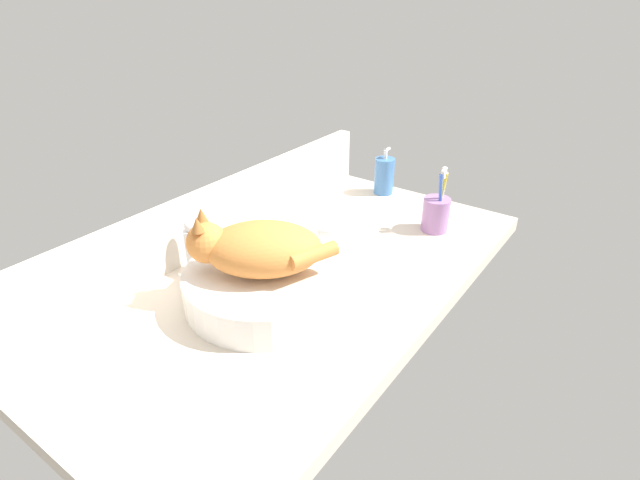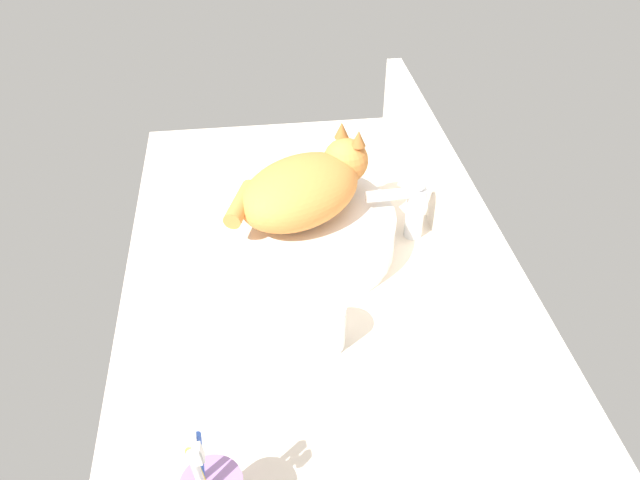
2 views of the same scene
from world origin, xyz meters
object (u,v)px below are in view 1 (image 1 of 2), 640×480
object	(u,v)px
sink_basin	(266,285)
cat	(257,248)
faucet	(195,245)
water_glass	(328,240)
toothbrush_cup	(436,213)
soap_dispenser	(384,176)

from	to	relation	value
sink_basin	cat	world-z (taller)	cat
cat	faucet	distance (cm)	21.24
sink_basin	water_glass	world-z (taller)	water_glass
sink_basin	toothbrush_cup	world-z (taller)	toothbrush_cup
sink_basin	cat	size ratio (longest dim) A/B	1.19
water_glass	cat	bearing A→B (deg)	179.71
faucet	toothbrush_cup	distance (cm)	66.38
soap_dispenser	water_glass	world-z (taller)	soap_dispenser
faucet	toothbrush_cup	size ratio (longest dim) A/B	0.73
sink_basin	soap_dispenser	size ratio (longest dim) A/B	2.38
cat	soap_dispenser	size ratio (longest dim) A/B	2.00
toothbrush_cup	soap_dispenser	bearing A→B (deg)	58.89
soap_dispenser	cat	bearing A→B (deg)	-173.58
toothbrush_cup	water_glass	xyz separation A→B (cm)	(-28.44, 17.16, -1.63)
faucet	water_glass	xyz separation A→B (cm)	(26.20, -20.48, -3.70)
soap_dispenser	toothbrush_cup	world-z (taller)	toothbrush_cup
toothbrush_cup	faucet	bearing A→B (deg)	145.44
cat	toothbrush_cup	bearing A→B (deg)	-17.53
sink_basin	cat	distance (cm)	9.68
cat	faucet	world-z (taller)	cat
soap_dispenser	faucet	bearing A→B (deg)	169.87
faucet	cat	bearing A→B (deg)	-90.26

